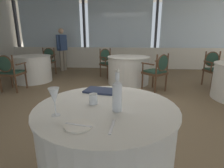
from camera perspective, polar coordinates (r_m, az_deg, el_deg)
ground_plane at (r=3.47m, az=-0.64°, el=-6.77°), size 13.98×13.98×0.00m
window_wall_far at (r=7.24m, az=2.46°, el=14.37°), size 9.13×0.14×2.92m
foreground_table at (r=1.63m, az=-1.74°, el=-19.53°), size 1.17×1.17×0.76m
side_plate at (r=1.16m, az=-10.90°, el=-13.24°), size 0.18×0.18×0.01m
butter_knife at (r=1.16m, az=-10.91°, el=-13.02°), size 0.18×0.05×0.00m
dinner_fork at (r=1.14m, az=0.03°, el=-13.78°), size 0.03×0.19×0.00m
water_bottle at (r=1.31m, az=1.69°, el=-3.47°), size 0.07×0.07×0.33m
wine_glass at (r=1.30m, az=-18.38°, el=-3.88°), size 0.08×0.08×0.21m
water_tumbler at (r=1.48m, az=-6.12°, el=-4.84°), size 0.07×0.07×0.09m
menu_book at (r=1.81m, az=-3.83°, el=-2.15°), size 0.35×0.27×0.02m
dining_chair_0_0 at (r=5.36m, az=30.42°, el=5.03°), size 0.59×0.54×0.92m
background_table_1 at (r=4.97m, az=5.38°, el=4.62°), size 1.18×1.18×0.76m
dining_chair_1_0 at (r=4.26m, az=14.70°, el=4.67°), size 0.66×0.66×0.92m
dining_chair_1_1 at (r=5.72m, az=-1.54°, el=7.68°), size 0.66×0.66×0.92m
background_table_2 at (r=5.62m, az=-24.53°, el=4.56°), size 1.07×1.07×0.76m
dining_chair_2_0 at (r=4.82m, az=-30.52°, el=3.97°), size 0.55×0.49×0.90m
dining_chair_2_1 at (r=6.42m, az=-20.33°, el=7.68°), size 0.55×0.49×0.91m
diner_person_0 at (r=7.01m, az=-16.01°, el=11.50°), size 0.32×0.50×1.58m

